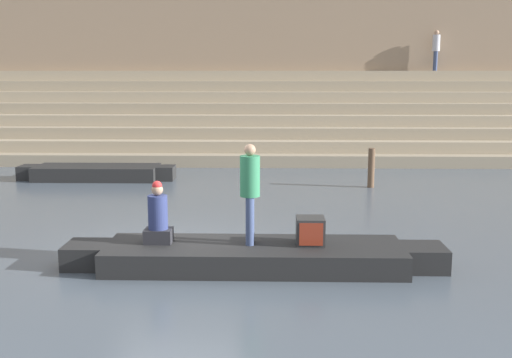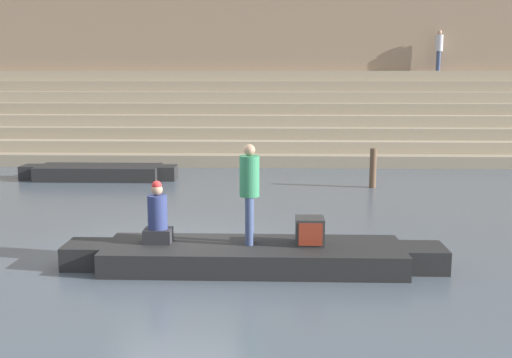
# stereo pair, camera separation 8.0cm
# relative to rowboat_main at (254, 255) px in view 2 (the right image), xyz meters

# --- Properties ---
(ground_plane) EXTENTS (120.00, 120.00, 0.00)m
(ground_plane) POSITION_rel_rowboat_main_xyz_m (-1.46, 0.98, -0.21)
(ground_plane) COLOR #4C5660
(ghat_steps) EXTENTS (36.00, 5.25, 3.33)m
(ghat_steps) POSITION_rel_rowboat_main_xyz_m (-1.46, 14.15, 0.97)
(ghat_steps) COLOR gray
(ghat_steps) RESTS_ON ground
(back_wall) EXTENTS (34.20, 1.28, 8.43)m
(back_wall) POSITION_rel_rowboat_main_xyz_m (-1.46, 16.60, 3.97)
(back_wall) COLOR #937A60
(back_wall) RESTS_ON ground
(rowboat_main) EXTENTS (6.32, 1.51, 0.39)m
(rowboat_main) POSITION_rel_rowboat_main_xyz_m (0.00, 0.00, 0.00)
(rowboat_main) COLOR black
(rowboat_main) RESTS_ON ground
(person_standing) EXTENTS (0.33, 0.33, 1.68)m
(person_standing) POSITION_rel_rowboat_main_xyz_m (-0.07, 0.07, 1.15)
(person_standing) COLOR #3D4C75
(person_standing) RESTS_ON rowboat_main
(person_rowing) EXTENTS (0.46, 0.36, 1.05)m
(person_rowing) POSITION_rel_rowboat_main_xyz_m (-1.61, 0.10, 0.60)
(person_rowing) COLOR #28282D
(person_rowing) RESTS_ON rowboat_main
(tv_set) EXTENTS (0.47, 0.46, 0.46)m
(tv_set) POSITION_rel_rowboat_main_xyz_m (0.93, 0.06, 0.41)
(tv_set) COLOR #2D2D2D
(tv_set) RESTS_ON rowboat_main
(moored_boat_shore) EXTENTS (4.76, 1.29, 0.42)m
(moored_boat_shore) POSITION_rel_rowboat_main_xyz_m (-5.06, 8.36, 0.02)
(moored_boat_shore) COLOR black
(moored_boat_shore) RESTS_ON ground
(mooring_post) EXTENTS (0.19, 0.19, 1.12)m
(mooring_post) POSITION_rel_rowboat_main_xyz_m (3.12, 7.27, 0.35)
(mooring_post) COLOR brown
(mooring_post) RESTS_ON ground
(person_on_steps) EXTENTS (0.31, 0.31, 1.64)m
(person_on_steps) POSITION_rel_rowboat_main_xyz_m (7.02, 15.68, 4.06)
(person_on_steps) COLOR #3D4C75
(person_on_steps) RESTS_ON ghat_steps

